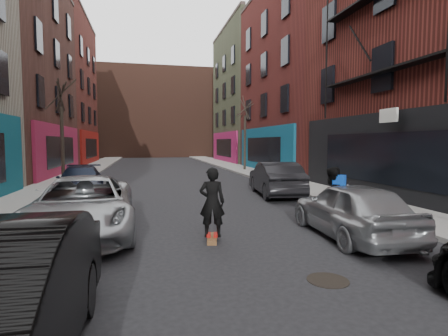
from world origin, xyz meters
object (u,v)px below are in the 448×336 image
skateboarder (212,202)px  parked_right_far (351,209)px  skateboard (212,239)px  pedestrian (332,200)px  parked_left_far (83,206)px  manhole (328,280)px  tree_left_far (62,123)px  parked_right_end (275,179)px  parked_left_end (81,181)px  tree_right_far (245,127)px

skateboarder → parked_right_far: bearing=-176.2°
skateboard → pedestrian: pedestrian is taller
parked_left_far → pedestrian: (6.20, -1.18, 0.12)m
pedestrian → manhole: pedestrian is taller
skateboarder → manhole: (1.45, -2.78, -0.92)m
parked_right_far → pedestrian: 0.61m
tree_left_far → parked_right_end: (10.07, -6.87, -2.64)m
tree_left_far → skateboarder: tree_left_far is taller
parked_left_far → parked_left_end: bearing=96.9°
tree_left_far → pedestrian: 16.22m
pedestrian → manhole: bearing=22.8°
tree_left_far → parked_left_end: 6.17m
parked_right_far → parked_left_far: bearing=-11.7°
parked_right_far → skateboard: bearing=-4.6°
parked_left_end → manhole: parked_left_end is taller
tree_left_far → pedestrian: bearing=-54.9°
parked_left_end → skateboarder: bearing=-66.8°
tree_right_far → parked_left_far: size_ratio=1.30×
skateboard → skateboarder: skateboarder is taller
parked_left_end → parked_right_far: (7.60, -8.43, 0.05)m
tree_right_far → skateboard: tree_right_far is taller
parked_left_end → parked_right_end: 8.43m
tree_left_far → parked_right_end: 12.47m
parked_left_end → parked_right_far: parked_right_far is taller
pedestrian → parked_left_end: bearing=-83.2°
tree_left_far → skateboarder: bearing=-65.4°
parked_left_end → tree_left_far: bearing=104.0°
tree_left_far → skateboard: bearing=-65.4°
skateboarder → tree_left_far: bearing=-53.5°
manhole → tree_right_far: bearing=77.4°
parked_right_far → pedestrian: bearing=-66.9°
parked_left_end → skateboard: bearing=-66.8°
skateboard → skateboarder: size_ratio=0.49×
skateboarder → tree_right_far: bearing=-96.4°
parked_right_end → pedestrian: (-0.86, -6.24, 0.12)m
parked_right_end → skateboard: (-4.02, -6.32, -0.69)m
parked_right_end → skateboarder: skateboarder is taller
parked_left_far → manhole: bearing=-45.2°
skateboard → manhole: skateboard is taller
parked_right_far → manhole: 3.06m
tree_right_far → parked_left_end: bearing=-133.3°
tree_right_far → skateboard: (-6.35, -19.19, -3.48)m
tree_left_far → parked_right_end: tree_left_far is taller
pedestrian → parked_right_far: bearing=73.3°
parked_right_end → skateboarder: 7.49m
parked_right_end → manhole: 9.48m
manhole → parked_right_end: bearing=74.3°
tree_left_far → skateboard: 14.89m
parked_left_end → skateboard: size_ratio=5.56×
tree_right_far → pedestrian: 19.56m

